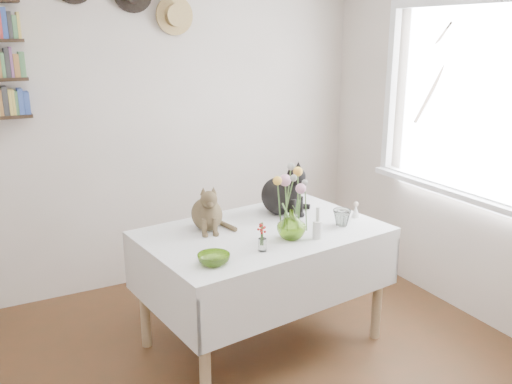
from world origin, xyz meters
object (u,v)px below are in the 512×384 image
dining_table (263,259)px  black_cat (279,186)px  flower_vase (291,224)px  tabby_cat (207,206)px

dining_table → black_cat: size_ratio=4.13×
black_cat → flower_vase: size_ratio=2.11×
tabby_cat → black_cat: bearing=21.3°
dining_table → black_cat: (0.25, 0.23, 0.38)m
tabby_cat → black_cat: 0.55m
tabby_cat → black_cat: black_cat is taller
black_cat → tabby_cat: bearing=165.1°
flower_vase → tabby_cat: bearing=135.0°
dining_table → black_cat: 0.51m
dining_table → tabby_cat: size_ratio=5.09×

